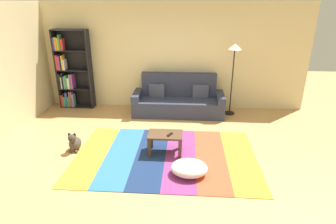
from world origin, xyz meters
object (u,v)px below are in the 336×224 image
(bookshelf, at_px, (70,72))
(tv_remote, at_px, (170,135))
(pouf, at_px, (189,168))
(couch, at_px, (178,101))
(coffee_table, at_px, (165,138))
(dog, at_px, (75,143))
(standing_lamp, at_px, (234,56))

(bookshelf, distance_m, tv_remote, 3.69)
(pouf, xyz_separation_m, tv_remote, (-0.36, 0.65, 0.28))
(couch, distance_m, coffee_table, 2.05)
(dog, distance_m, tv_remote, 1.85)
(bookshelf, height_order, pouf, bookshelf)
(pouf, height_order, standing_lamp, standing_lamp)
(pouf, bearing_deg, standing_lamp, 69.76)
(bookshelf, bearing_deg, dog, -68.25)
(coffee_table, height_order, tv_remote, tv_remote)
(couch, height_order, bookshelf, bookshelf)
(bookshelf, xyz_separation_m, tv_remote, (2.77, -2.37, -0.54))
(dog, relative_size, tv_remote, 2.65)
(couch, distance_m, tv_remote, 2.09)
(bookshelf, relative_size, standing_lamp, 1.16)
(couch, distance_m, pouf, 2.76)
(couch, height_order, coffee_table, couch)
(dog, distance_m, standing_lamp, 4.09)
(tv_remote, bearing_deg, coffee_table, 178.76)
(couch, xyz_separation_m, standing_lamp, (1.31, 0.06, 1.14))
(dog, height_order, tv_remote, tv_remote)
(standing_lamp, distance_m, tv_remote, 2.77)
(coffee_table, xyz_separation_m, dog, (-1.75, -0.03, -0.15))
(bookshelf, bearing_deg, standing_lamp, -3.07)
(couch, xyz_separation_m, coffee_table, (-0.17, -2.04, -0.02))
(standing_lamp, bearing_deg, pouf, -110.24)
(dog, bearing_deg, couch, 47.14)
(pouf, distance_m, standing_lamp, 3.27)
(pouf, bearing_deg, coffee_table, 122.81)
(coffee_table, xyz_separation_m, pouf, (0.45, -0.70, -0.19))
(couch, xyz_separation_m, tv_remote, (-0.08, -2.09, 0.07))
(couch, bearing_deg, tv_remote, -92.29)
(pouf, bearing_deg, bookshelf, 136.08)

